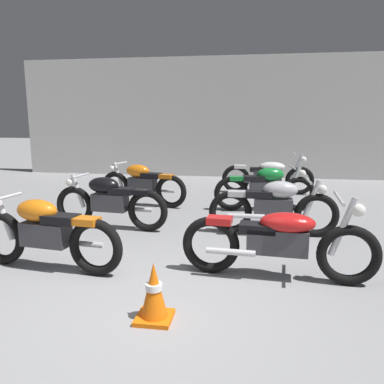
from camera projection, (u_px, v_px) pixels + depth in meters
name	position (u px, v px, depth m)	size (l,w,h in m)	color
ground_plane	(140.00, 310.00, 3.62)	(60.00, 60.00, 0.00)	gray
back_wall	(221.00, 118.00, 11.72)	(12.63, 0.24, 3.60)	#BCBAB7
motorcycle_left_row_0	(45.00, 232.00, 4.52)	(1.97, 0.49, 0.88)	black
motorcycle_left_row_1	(109.00, 201.00, 6.24)	(1.97, 0.48, 0.88)	black
motorcycle_left_row_2	(142.00, 183.00, 7.93)	(1.94, 0.62, 0.88)	black
motorcycle_right_row_0	(279.00, 240.00, 4.25)	(2.17, 0.68, 0.97)	black
motorcycle_right_row_1	(274.00, 206.00, 5.88)	(1.97, 0.48, 0.88)	black
motorcycle_right_row_2	(265.00, 187.00, 7.46)	(1.97, 0.57, 0.88)	black
motorcycle_right_row_3	(268.00, 175.00, 9.16)	(2.17, 0.68, 0.97)	black
traffic_cone	(154.00, 293.00, 3.40)	(0.32, 0.32, 0.54)	orange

